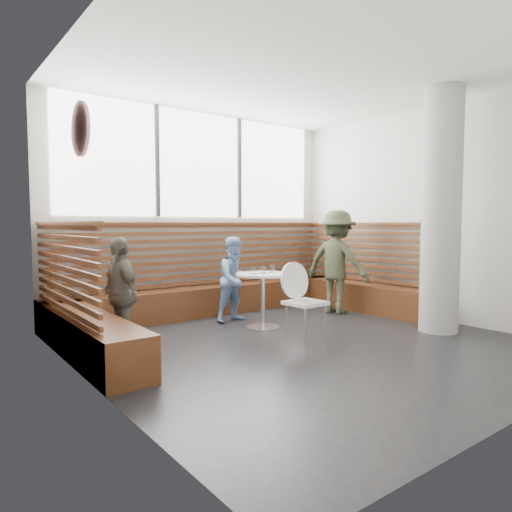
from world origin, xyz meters
TOP-DOWN VIEW (x-y plane):
  - room at (0.00, 0.00)m, footprint 5.00×5.00m
  - booth at (0.00, 1.77)m, footprint 5.00×2.50m
  - concrete_column at (1.85, -0.60)m, footprint 0.50×0.50m
  - wall_art at (-2.46, 0.40)m, footprint 0.03×0.50m
  - cafe_table at (0.09, 0.96)m, footprint 0.74×0.74m
  - cafe_chair at (0.09, 0.19)m, footprint 0.46×0.45m
  - adult_man at (1.72, 1.11)m, footprint 0.86×1.19m
  - child_back at (0.05, 1.56)m, footprint 0.63×0.50m
  - child_left at (-1.87, 1.08)m, footprint 0.36×0.77m
  - plate_near at (-0.01, 1.03)m, footprint 0.19×0.19m
  - plate_far at (0.16, 1.09)m, footprint 0.19×0.19m
  - glass_left at (-0.11, 0.91)m, footprint 0.07×0.07m
  - glass_mid at (0.09, 0.96)m, footprint 0.07×0.07m
  - glass_right at (0.28, 0.98)m, footprint 0.07×0.07m
  - menu_card at (0.15, 0.78)m, footprint 0.22×0.18m

SIDE VIEW (x-z plane):
  - booth at x=0.00m, z-range -0.31..1.13m
  - cafe_table at x=0.09m, z-range 0.16..0.93m
  - cafe_chair at x=0.09m, z-range 0.08..1.04m
  - child_back at x=0.05m, z-range 0.00..1.25m
  - child_left at x=-1.87m, z-range 0.00..1.29m
  - menu_card at x=0.15m, z-range 0.76..0.77m
  - plate_far at x=0.16m, z-range 0.76..0.77m
  - plate_near at x=-0.01m, z-range 0.76..0.77m
  - glass_mid at x=0.09m, z-range 0.76..0.87m
  - glass_left at x=-0.11m, z-range 0.76..0.87m
  - glass_right at x=0.28m, z-range 0.76..0.87m
  - adult_man at x=1.72m, z-range 0.00..1.65m
  - concrete_column at x=1.85m, z-range 0.00..3.20m
  - room at x=0.00m, z-range 0.00..3.20m
  - wall_art at x=-2.46m, z-range 2.05..2.55m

